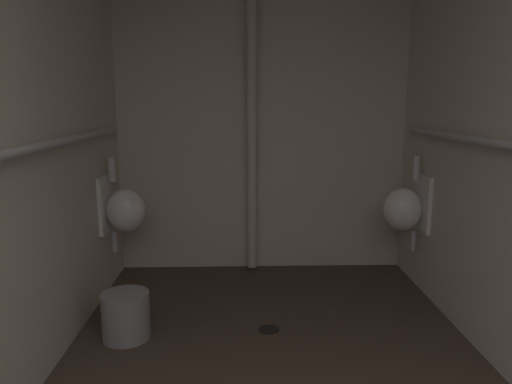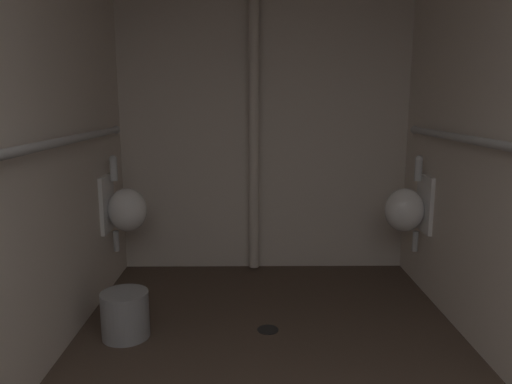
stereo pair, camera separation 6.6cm
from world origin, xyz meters
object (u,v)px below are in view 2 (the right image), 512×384
(urinal_left_mid, at_px, (125,208))
(waste_bin, at_px, (125,315))
(floor_drain, at_px, (268,329))
(standpipe_back_wall, at_px, (254,114))
(urinal_right_mid, at_px, (407,209))

(urinal_left_mid, distance_m, waste_bin, 0.96)
(floor_drain, bearing_deg, waste_bin, -175.06)
(urinal_left_mid, relative_size, standpipe_back_wall, 0.28)
(urinal_left_mid, distance_m, floor_drain, 1.46)
(standpipe_back_wall, height_order, waste_bin, standpipe_back_wall)
(urinal_left_mid, relative_size, floor_drain, 5.39)
(standpipe_back_wall, xyz_separation_m, waste_bin, (-0.82, -1.24, -1.22))
(urinal_right_mid, xyz_separation_m, floor_drain, (-1.10, -0.69, -0.66))
(standpipe_back_wall, height_order, floor_drain, standpipe_back_wall)
(standpipe_back_wall, bearing_deg, floor_drain, -85.84)
(floor_drain, bearing_deg, urinal_left_mid, 146.88)
(urinal_left_mid, xyz_separation_m, standpipe_back_wall, (1.00, 0.45, 0.71))
(urinal_right_mid, bearing_deg, waste_bin, -159.17)
(waste_bin, bearing_deg, urinal_left_mid, 102.91)
(urinal_right_mid, xyz_separation_m, waste_bin, (-2.01, -0.76, -0.51))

